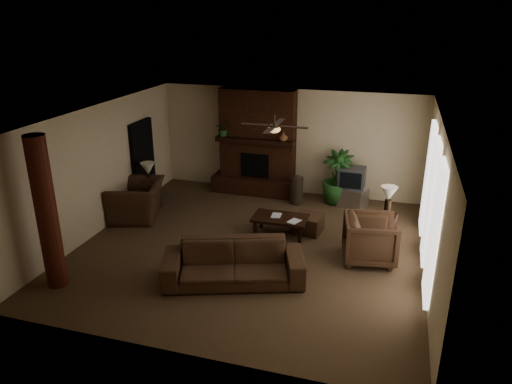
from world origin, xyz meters
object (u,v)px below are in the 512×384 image
(log_column, at_px, (47,214))
(side_table_left, at_px, (149,198))
(floor_plant, at_px, (336,189))
(lamp_right, at_px, (389,195))
(floor_vase, at_px, (296,188))
(coffee_table, at_px, (280,219))
(armchair_left, at_px, (136,194))
(sofa, at_px, (233,257))
(side_table_right, at_px, (383,227))
(armchair_right, at_px, (370,237))
(ottoman, at_px, (308,224))
(lamp_left, at_px, (148,170))
(tv_stand, at_px, (350,197))

(log_column, height_order, side_table_left, log_column)
(floor_plant, height_order, lamp_right, lamp_right)
(floor_vase, bearing_deg, coffee_table, -88.73)
(armchair_left, bearing_deg, coffee_table, 73.79)
(armchair_left, bearing_deg, floor_vase, 102.61)
(sofa, xyz_separation_m, side_table_right, (2.55, 2.61, -0.22))
(armchair_right, bearing_deg, coffee_table, 62.46)
(armchair_left, distance_m, side_table_right, 5.75)
(coffee_table, xyz_separation_m, floor_vase, (-0.04, 1.92, 0.06))
(floor_plant, xyz_separation_m, lamp_right, (1.31, -1.76, 0.61))
(sofa, relative_size, side_table_right, 4.62)
(ottoman, bearing_deg, lamp_left, 176.75)
(floor_plant, xyz_separation_m, lamp_left, (-4.42, -1.70, 0.61))
(floor_plant, bearing_deg, side_table_right, -54.72)
(floor_plant, bearing_deg, ottoman, -100.71)
(side_table_left, bearing_deg, armchair_left, -91.08)
(sofa, relative_size, ottoman, 4.24)
(side_table_right, xyz_separation_m, lamp_right, (0.05, 0.03, 0.73))
(coffee_table, height_order, side_table_left, side_table_left)
(floor_vase, bearing_deg, side_table_left, -158.44)
(ottoman, bearing_deg, armchair_right, -34.04)
(log_column, distance_m, tv_stand, 7.17)
(floor_plant, bearing_deg, coffee_table, -112.47)
(sofa, xyz_separation_m, tv_stand, (1.64, 4.28, -0.25))
(side_table_right, bearing_deg, armchair_left, -175.08)
(side_table_left, xyz_separation_m, lamp_left, (0.02, 0.01, 0.73))
(tv_stand, height_order, lamp_left, lamp_left)
(floor_vase, xyz_separation_m, side_table_right, (2.24, -1.45, -0.16))
(coffee_table, relative_size, lamp_right, 1.85)
(lamp_left, distance_m, lamp_right, 5.74)
(coffee_table, height_order, tv_stand, tv_stand)
(log_column, relative_size, sofa, 1.10)
(coffee_table, bearing_deg, side_table_left, 171.10)
(ottoman, bearing_deg, floor_plant, 79.29)
(armchair_left, relative_size, lamp_right, 2.06)
(floor_plant, bearing_deg, armchair_left, -152.92)
(tv_stand, xyz_separation_m, floor_plant, (-0.36, 0.11, 0.14))
(armchair_left, relative_size, side_table_right, 2.43)
(tv_stand, bearing_deg, ottoman, -90.00)
(armchair_right, distance_m, lamp_left, 5.62)
(ottoman, xyz_separation_m, floor_plant, (0.37, 1.93, 0.19))
(coffee_table, bearing_deg, side_table_right, 12.11)
(coffee_table, relative_size, lamp_left, 1.85)
(armchair_left, height_order, side_table_left, armchair_left)
(floor_vase, bearing_deg, tv_stand, 9.51)
(floor_vase, bearing_deg, lamp_right, -31.88)
(ottoman, relative_size, lamp_left, 0.92)
(ottoman, bearing_deg, sofa, -110.48)
(tv_stand, bearing_deg, armchair_right, -54.29)
(tv_stand, xyz_separation_m, lamp_right, (0.95, -1.65, 0.75))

